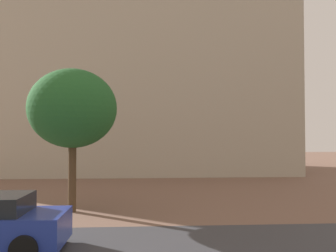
# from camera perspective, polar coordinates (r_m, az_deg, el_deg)

# --- Properties ---
(landmark_building) EXTENTS (28.55, 13.21, 37.03)m
(landmark_building) POSITION_cam_1_polar(r_m,az_deg,el_deg) (32.87, -8.59, 10.63)
(landmark_building) COLOR #B2A893
(landmark_building) RESTS_ON ground_plane
(tree_curb_far) EXTENTS (3.38, 3.38, 5.46)m
(tree_curb_far) POSITION_cam_1_polar(r_m,az_deg,el_deg) (14.67, -14.46, 2.58)
(tree_curb_far) COLOR #4C3823
(tree_curb_far) RESTS_ON ground_plane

